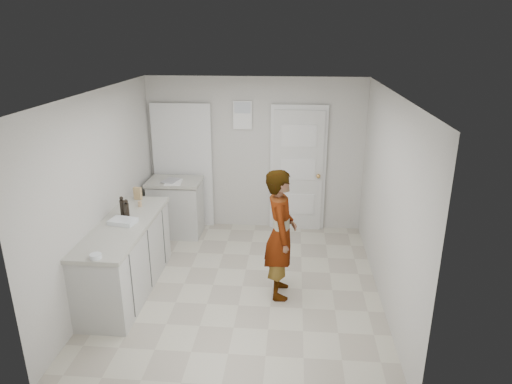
# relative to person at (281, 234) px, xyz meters

# --- Properties ---
(ground) EXTENTS (4.00, 4.00, 0.00)m
(ground) POSITION_rel_person_xyz_m (-0.49, 0.12, -0.82)
(ground) COLOR #A79E8C
(ground) RESTS_ON ground
(room_shell) EXTENTS (4.00, 4.00, 4.00)m
(room_shell) POSITION_rel_person_xyz_m (-0.66, 2.07, 0.20)
(room_shell) COLOR beige
(room_shell) RESTS_ON ground
(main_counter) EXTENTS (0.64, 1.96, 0.93)m
(main_counter) POSITION_rel_person_xyz_m (-1.94, -0.08, -0.39)
(main_counter) COLOR beige
(main_counter) RESTS_ON ground
(side_counter) EXTENTS (0.84, 0.61, 0.93)m
(side_counter) POSITION_rel_person_xyz_m (-1.74, 1.67, -0.39)
(side_counter) COLOR beige
(side_counter) RESTS_ON ground
(person) EXTENTS (0.43, 0.62, 1.64)m
(person) POSITION_rel_person_xyz_m (0.00, 0.00, 0.00)
(person) COLOR silver
(person) RESTS_ON ground
(cake_mix_box) EXTENTS (0.12, 0.07, 0.18)m
(cake_mix_box) POSITION_rel_person_xyz_m (-2.03, 0.77, 0.19)
(cake_mix_box) COLOR #A07F50
(cake_mix_box) RESTS_ON main_counter
(spice_jar) EXTENTS (0.05, 0.05, 0.07)m
(spice_jar) POSITION_rel_person_xyz_m (-1.91, 0.50, 0.14)
(spice_jar) COLOR tan
(spice_jar) RESTS_ON main_counter
(oil_cruet_a) EXTENTS (0.06, 0.06, 0.25)m
(oil_cruet_a) POSITION_rel_person_xyz_m (-1.94, 0.11, 0.22)
(oil_cruet_a) COLOR black
(oil_cruet_a) RESTS_ON main_counter
(oil_cruet_b) EXTENTS (0.06, 0.06, 0.26)m
(oil_cruet_b) POSITION_rel_person_xyz_m (-2.03, 0.18, 0.23)
(oil_cruet_b) COLOR black
(oil_cruet_b) RESTS_ON main_counter
(baking_dish) EXTENTS (0.34, 0.27, 0.05)m
(baking_dish) POSITION_rel_person_xyz_m (-1.93, -0.07, 0.13)
(baking_dish) COLOR silver
(baking_dish) RESTS_ON main_counter
(egg_bowl) EXTENTS (0.12, 0.12, 0.05)m
(egg_bowl) POSITION_rel_person_xyz_m (-1.89, -0.98, 0.13)
(egg_bowl) COLOR silver
(egg_bowl) RESTS_ON main_counter
(papers) EXTENTS (0.29, 0.35, 0.01)m
(papers) POSITION_rel_person_xyz_m (-1.72, 1.55, 0.11)
(papers) COLOR white
(papers) RESTS_ON side_counter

